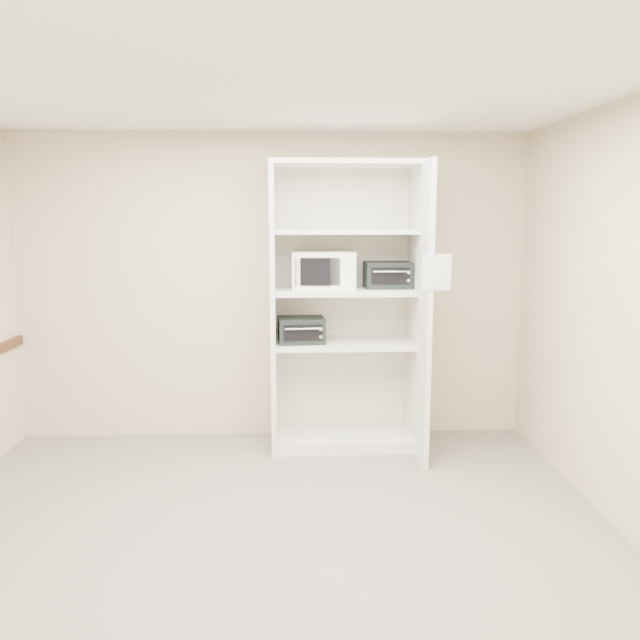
{
  "coord_description": "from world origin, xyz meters",
  "views": [
    {
      "loc": [
        0.19,
        -3.53,
        1.94
      ],
      "look_at": [
        0.4,
        1.35,
        1.16
      ],
      "focal_mm": 35.0,
      "sensor_mm": 36.0,
      "label": 1
    }
  ],
  "objects_px": {
    "shelving_unit": "(350,317)",
    "toaster_oven_lower": "(301,330)",
    "toaster_oven_upper": "(388,275)",
    "microwave": "(324,270)"
  },
  "relations": [
    {
      "from": "shelving_unit",
      "to": "toaster_oven_lower",
      "type": "bearing_deg",
      "value": -172.8
    },
    {
      "from": "toaster_oven_upper",
      "to": "toaster_oven_lower",
      "type": "distance_m",
      "value": 0.88
    },
    {
      "from": "shelving_unit",
      "to": "toaster_oven_lower",
      "type": "xyz_separation_m",
      "value": [
        -0.41,
        -0.05,
        -0.1
      ]
    },
    {
      "from": "microwave",
      "to": "toaster_oven_upper",
      "type": "distance_m",
      "value": 0.55
    },
    {
      "from": "shelving_unit",
      "to": "microwave",
      "type": "xyz_separation_m",
      "value": [
        -0.22,
        0.04,
        0.4
      ]
    },
    {
      "from": "microwave",
      "to": "toaster_oven_upper",
      "type": "xyz_separation_m",
      "value": [
        0.54,
        0.01,
        -0.05
      ]
    },
    {
      "from": "toaster_oven_upper",
      "to": "toaster_oven_lower",
      "type": "bearing_deg",
      "value": -173.3
    },
    {
      "from": "shelving_unit",
      "to": "toaster_oven_upper",
      "type": "distance_m",
      "value": 0.48
    },
    {
      "from": "shelving_unit",
      "to": "microwave",
      "type": "relative_size",
      "value": 4.61
    },
    {
      "from": "microwave",
      "to": "toaster_oven_upper",
      "type": "height_order",
      "value": "microwave"
    }
  ]
}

